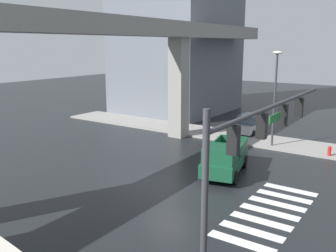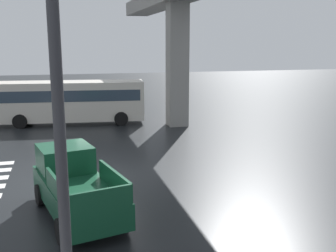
# 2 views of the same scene
# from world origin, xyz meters

# --- Properties ---
(ground_plane) EXTENTS (120.00, 120.00, 0.00)m
(ground_plane) POSITION_xyz_m (0.00, 0.00, 0.00)
(ground_plane) COLOR black
(pickup_truck) EXTENTS (5.40, 3.00, 2.08)m
(pickup_truck) POSITION_xyz_m (3.41, -1.48, 0.99)
(pickup_truck) COLOR #14472D
(pickup_truck) RESTS_ON ground
(city_bus) EXTENTS (3.76, 11.02, 2.99)m
(city_bus) POSITION_xyz_m (-12.48, -1.40, 1.72)
(city_bus) COLOR beige
(city_bus) RESTS_ON ground
(street_lamp_near_corner) EXTENTS (0.44, 0.70, 7.24)m
(street_lamp_near_corner) POSITION_xyz_m (11.05, -1.80, 4.56)
(street_lamp_near_corner) COLOR #38383D
(street_lamp_near_corner) RESTS_ON ground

